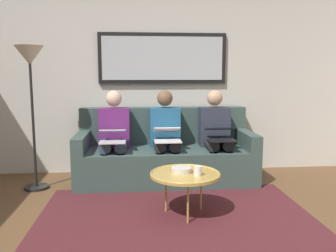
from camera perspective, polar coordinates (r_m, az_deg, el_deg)
The scene contains 14 objects.
wall_rear at distance 4.99m, azimuth -0.92°, elevation 7.75°, with size 6.00×0.12×2.60m, color beige.
area_rug at distance 3.51m, azimuth 1.27°, elevation -14.17°, with size 2.60×1.80×0.01m, color #4C1E23.
couch at distance 4.63m, azimuth -0.46°, elevation -4.64°, with size 2.20×0.90×0.90m.
framed_mirror at distance 4.90m, azimuth -0.85°, elevation 10.67°, with size 1.71×0.05×0.67m.
coffee_table at distance 3.44m, azimuth 2.73°, elevation -7.70°, with size 0.67×0.67×0.42m.
cup at distance 3.36m, azimuth 4.73°, elevation -7.12°, with size 0.07×0.07×0.09m, color silver.
bowl at distance 3.46m, azimuth 2.16°, elevation -6.99°, with size 0.19×0.19×0.05m, color beige.
person_left at distance 4.60m, azimuth 7.58°, elevation -1.02°, with size 0.38×0.58×1.14m.
laptop_black at distance 4.36m, azimuth 8.28°, elevation -1.23°, with size 0.33×0.37×0.16m.
person_middle at distance 4.50m, azimuth -0.39°, elevation -1.14°, with size 0.38×0.58×1.14m.
laptop_white at distance 4.27m, azimuth -0.14°, elevation -1.40°, with size 0.31×0.37×0.16m.
person_right at distance 4.49m, azimuth -8.55°, elevation -1.25°, with size 0.38×0.58×1.14m.
laptop_silver at distance 4.25m, azimuth -8.75°, elevation -1.54°, with size 0.30×0.34×0.15m.
standing_lamp at distance 4.39m, azimuth -20.99°, elevation 8.07°, with size 0.32×0.32×1.66m.
Camera 1 is at (0.36, 2.38, 1.34)m, focal length 38.44 mm.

